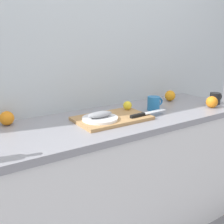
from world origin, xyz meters
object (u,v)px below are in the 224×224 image
Objects in this scene: coffee_mug_1 at (154,103)px; orange_0 at (170,96)px; cutting_board at (112,118)px; lemon_0 at (127,105)px; white_plate at (100,118)px; coffee_mug_0 at (215,98)px; chef_knife at (144,114)px; fish_fillet at (100,114)px.

orange_0 is at bearing 24.77° from coffee_mug_1.
orange_0 reaches higher than cutting_board.
cutting_board is 0.20m from lemon_0.
orange_0 is (0.67, 0.17, 0.03)m from cutting_board.
lemon_0 is at bearing 18.97° from white_plate.
lemon_0 is 0.72m from coffee_mug_0.
lemon_0 is 0.20m from coffee_mug_1.
orange_0 reaches higher than lemon_0.
lemon_0 is 0.46× the size of coffee_mug_1.
cutting_board is at bearing 173.89° from coffee_mug_0.
cutting_board is 0.20m from chef_knife.
fish_fillet is 0.47m from coffee_mug_1.
fish_fillet reaches higher than white_plate.
chef_knife reaches higher than cutting_board.
lemon_0 is at bearing 88.01° from chef_knife.
fish_fillet is 0.98m from coffee_mug_0.
chef_knife is 0.70m from coffee_mug_0.
coffee_mug_1 reaches higher than orange_0.
white_plate is at bearing -166.54° from orange_0.
fish_fillet reaches higher than chef_knife.
coffee_mug_1 is at bearing -155.23° from orange_0.
fish_fillet is 0.78m from orange_0.
fish_fillet is at bearing 0.00° from white_plate.
white_plate is at bearing 0.00° from fish_fillet.
coffee_mug_0 is at bearing -6.11° from cutting_board.
cutting_board is 7.74× the size of lemon_0.
chef_knife is 2.29× the size of coffee_mug_1.
coffee_mug_1 reaches higher than cutting_board.
coffee_mug_0 is at bearing -4.76° from fish_fillet.
cutting_board is at bearing -174.89° from coffee_mug_1.
fish_fillet is 1.35× the size of coffee_mug_0.
chef_knife is at bearing -25.01° from cutting_board.
coffee_mug_0 is (0.97, -0.08, 0.02)m from white_plate.
chef_knife is at bearing -152.17° from orange_0.
cutting_board is at bearing 7.92° from white_plate.
coffee_mug_0 is 0.52m from coffee_mug_1.
fish_fillet is 2.74× the size of lemon_0.
orange_0 is at bearing 14.23° from cutting_board.
coffee_mug_1 is (0.37, 0.03, 0.04)m from cutting_board.
white_plate is 0.29m from chef_knife.
lemon_0 reaches higher than fish_fillet.
lemon_0 is 0.50m from orange_0.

